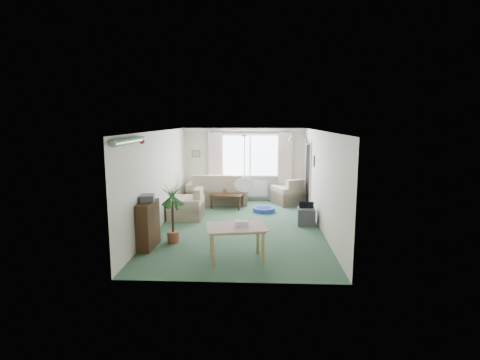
{
  "coord_description": "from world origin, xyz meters",
  "views": [
    {
      "loc": [
        0.44,
        -9.09,
        2.67
      ],
      "look_at": [
        0.0,
        0.3,
        1.15
      ],
      "focal_mm": 28.0,
      "sensor_mm": 36.0,
      "label": 1
    }
  ],
  "objects_px": {
    "tv_cube": "(306,216)",
    "pet_bed": "(264,210)",
    "armchair_corner": "(290,191)",
    "armchair_left": "(186,203)",
    "dining_table": "(236,243)",
    "sofa": "(218,188)",
    "bookshelf": "(148,225)",
    "coffee_table": "(227,201)",
    "houseplant": "(173,214)"
  },
  "relations": [
    {
      "from": "sofa",
      "to": "pet_bed",
      "type": "xyz_separation_m",
      "value": [
        1.47,
        -1.14,
        -0.42
      ]
    },
    {
      "from": "bookshelf",
      "to": "armchair_left",
      "type": "bearing_deg",
      "value": 84.01
    },
    {
      "from": "coffee_table",
      "to": "armchair_corner",
      "type": "bearing_deg",
      "value": 19.38
    },
    {
      "from": "tv_cube",
      "to": "pet_bed",
      "type": "relative_size",
      "value": 0.74
    },
    {
      "from": "houseplant",
      "to": "pet_bed",
      "type": "bearing_deg",
      "value": 54.41
    },
    {
      "from": "coffee_table",
      "to": "pet_bed",
      "type": "height_order",
      "value": "coffee_table"
    },
    {
      "from": "pet_bed",
      "to": "houseplant",
      "type": "bearing_deg",
      "value": -125.59
    },
    {
      "from": "armchair_corner",
      "to": "tv_cube",
      "type": "height_order",
      "value": "armchair_corner"
    },
    {
      "from": "sofa",
      "to": "tv_cube",
      "type": "xyz_separation_m",
      "value": [
        2.53,
        -2.46,
        -0.26
      ]
    },
    {
      "from": "armchair_left",
      "to": "coffee_table",
      "type": "distance_m",
      "value": 1.61
    },
    {
      "from": "armchair_corner",
      "to": "dining_table",
      "type": "xyz_separation_m",
      "value": [
        -1.43,
        -4.93,
        -0.09
      ]
    },
    {
      "from": "armchair_left",
      "to": "dining_table",
      "type": "xyz_separation_m",
      "value": [
        1.55,
        -3.01,
        -0.09
      ]
    },
    {
      "from": "sofa",
      "to": "bookshelf",
      "type": "xyz_separation_m",
      "value": [
        -1.01,
        -4.36,
        0.01
      ]
    },
    {
      "from": "bookshelf",
      "to": "tv_cube",
      "type": "xyz_separation_m",
      "value": [
        3.54,
        1.9,
        -0.27
      ]
    },
    {
      "from": "sofa",
      "to": "coffee_table",
      "type": "distance_m",
      "value": 0.84
    },
    {
      "from": "bookshelf",
      "to": "dining_table",
      "type": "relative_size",
      "value": 0.95
    },
    {
      "from": "armchair_corner",
      "to": "armchair_left",
      "type": "relative_size",
      "value": 1.0
    },
    {
      "from": "armchair_left",
      "to": "houseplant",
      "type": "xyz_separation_m",
      "value": [
        0.1,
        -2.05,
        0.23
      ]
    },
    {
      "from": "sofa",
      "to": "bookshelf",
      "type": "distance_m",
      "value": 4.47
    },
    {
      "from": "armchair_left",
      "to": "sofa",
      "type": "bearing_deg",
      "value": 161.3
    },
    {
      "from": "armchair_left",
      "to": "dining_table",
      "type": "height_order",
      "value": "armchair_left"
    },
    {
      "from": "coffee_table",
      "to": "houseplant",
      "type": "bearing_deg",
      "value": -105.71
    },
    {
      "from": "armchair_left",
      "to": "tv_cube",
      "type": "distance_m",
      "value": 3.25
    },
    {
      "from": "dining_table",
      "to": "tv_cube",
      "type": "distance_m",
      "value": 3.0
    },
    {
      "from": "bookshelf",
      "to": "dining_table",
      "type": "xyz_separation_m",
      "value": [
        1.89,
        -0.6,
        -0.17
      ]
    },
    {
      "from": "armchair_corner",
      "to": "tv_cube",
      "type": "distance_m",
      "value": 2.45
    },
    {
      "from": "armchair_corner",
      "to": "sofa",
      "type": "bearing_deg",
      "value": -25.49
    },
    {
      "from": "coffee_table",
      "to": "pet_bed",
      "type": "distance_m",
      "value": 1.21
    },
    {
      "from": "coffee_table",
      "to": "pet_bed",
      "type": "bearing_deg",
      "value": -20.91
    },
    {
      "from": "armchair_corner",
      "to": "pet_bed",
      "type": "xyz_separation_m",
      "value": [
        -0.83,
        -1.11,
        -0.35
      ]
    },
    {
      "from": "sofa",
      "to": "bookshelf",
      "type": "height_order",
      "value": "bookshelf"
    },
    {
      "from": "tv_cube",
      "to": "sofa",
      "type": "bearing_deg",
      "value": 138.93
    },
    {
      "from": "pet_bed",
      "to": "tv_cube",
      "type": "bearing_deg",
      "value": -51.18
    },
    {
      "from": "pet_bed",
      "to": "coffee_table",
      "type": "bearing_deg",
      "value": 159.09
    },
    {
      "from": "armchair_corner",
      "to": "dining_table",
      "type": "relative_size",
      "value": 0.9
    },
    {
      "from": "sofa",
      "to": "tv_cube",
      "type": "height_order",
      "value": "sofa"
    },
    {
      "from": "houseplant",
      "to": "pet_bed",
      "type": "distance_m",
      "value": 3.55
    },
    {
      "from": "armchair_corner",
      "to": "armchair_left",
      "type": "xyz_separation_m",
      "value": [
        -2.98,
        -1.92,
        0.0
      ]
    },
    {
      "from": "armchair_corner",
      "to": "dining_table",
      "type": "distance_m",
      "value": 5.13
    },
    {
      "from": "dining_table",
      "to": "bookshelf",
      "type": "bearing_deg",
      "value": 162.35
    },
    {
      "from": "sofa",
      "to": "bookshelf",
      "type": "relative_size",
      "value": 1.95
    },
    {
      "from": "armchair_left",
      "to": "bookshelf",
      "type": "xyz_separation_m",
      "value": [
        -0.34,
        -2.41,
        0.08
      ]
    },
    {
      "from": "armchair_corner",
      "to": "pet_bed",
      "type": "bearing_deg",
      "value": 28.29
    },
    {
      "from": "armchair_left",
      "to": "bookshelf",
      "type": "bearing_deg",
      "value": -7.73
    },
    {
      "from": "sofa",
      "to": "dining_table",
      "type": "height_order",
      "value": "sofa"
    },
    {
      "from": "dining_table",
      "to": "armchair_corner",
      "type": "bearing_deg",
      "value": 73.86
    },
    {
      "from": "coffee_table",
      "to": "dining_table",
      "type": "bearing_deg",
      "value": -82.93
    },
    {
      "from": "houseplant",
      "to": "tv_cube",
      "type": "relative_size",
      "value": 2.68
    },
    {
      "from": "bookshelf",
      "to": "pet_bed",
      "type": "relative_size",
      "value": 1.52
    },
    {
      "from": "coffee_table",
      "to": "dining_table",
      "type": "xyz_separation_m",
      "value": [
        0.53,
        -4.24,
        0.11
      ]
    }
  ]
}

